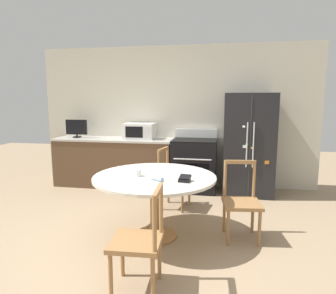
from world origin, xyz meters
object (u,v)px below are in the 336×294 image
(oven_range, at_px, (194,164))
(dining_chair_far, at_px, (173,179))
(refrigerator, at_px, (248,144))
(dining_chair_right, at_px, (241,202))
(dining_chair_near, at_px, (139,241))
(microwave, at_px, (140,131))
(countertop_tv, at_px, (77,128))
(candle_glass, at_px, (138,173))
(wallet, at_px, (185,179))

(oven_range, xyz_separation_m, dining_chair_far, (-0.22, -0.95, -0.03))
(refrigerator, bearing_deg, dining_chair_far, -141.01)
(oven_range, bearing_deg, dining_chair_right, -68.27)
(refrigerator, xyz_separation_m, dining_chair_near, (-1.10, -2.94, -0.43))
(dining_chair_right, distance_m, dining_chair_near, 1.46)
(microwave, xyz_separation_m, countertop_tv, (-1.24, -0.04, 0.04))
(dining_chair_right, bearing_deg, countertop_tv, -38.96)
(dining_chair_far, bearing_deg, refrigerator, 139.46)
(refrigerator, distance_m, candle_glass, 2.42)
(dining_chair_right, bearing_deg, oven_range, -75.43)
(microwave, bearing_deg, oven_range, -4.56)
(candle_glass, bearing_deg, dining_chair_right, 9.87)
(refrigerator, relative_size, wallet, 11.97)
(oven_range, distance_m, microwave, 1.18)
(oven_range, bearing_deg, candle_glass, -102.90)
(wallet, bearing_deg, dining_chair_near, -108.63)
(microwave, height_order, countertop_tv, countertop_tv)
(dining_chair_near, bearing_deg, wallet, -21.87)
(dining_chair_right, height_order, wallet, dining_chair_right)
(microwave, distance_m, dining_chair_right, 2.64)
(oven_range, height_order, wallet, oven_range)
(refrigerator, xyz_separation_m, microwave, (-1.95, 0.11, 0.18))
(refrigerator, distance_m, microwave, 1.96)
(refrigerator, bearing_deg, dining_chair_right, -96.43)
(dining_chair_near, height_order, wallet, dining_chair_near)
(countertop_tv, distance_m, dining_chair_right, 3.57)
(dining_chair_right, xyz_separation_m, candle_glass, (-1.18, -0.21, 0.34))
(microwave, xyz_separation_m, wallet, (1.12, -2.22, -0.27))
(dining_chair_far, bearing_deg, dining_chair_near, 11.79)
(countertop_tv, height_order, candle_glass, countertop_tv)
(refrigerator, distance_m, wallet, 2.27)
(oven_range, relative_size, dining_chair_near, 1.20)
(dining_chair_far, relative_size, candle_glass, 10.70)
(countertop_tv, distance_m, wallet, 3.23)
(microwave, height_order, candle_glass, microwave)
(refrigerator, height_order, dining_chair_near, refrigerator)
(microwave, bearing_deg, dining_chair_far, -52.21)
(dining_chair_near, bearing_deg, countertop_tv, 31.51)
(refrigerator, xyz_separation_m, wallet, (-0.82, -2.12, -0.09))
(microwave, distance_m, dining_chair_far, 1.44)
(oven_range, distance_m, dining_chair_right, 1.95)
(refrigerator, bearing_deg, candle_glass, -124.81)
(oven_range, distance_m, candle_glass, 2.09)
(refrigerator, bearing_deg, dining_chair_near, -110.50)
(microwave, relative_size, dining_chair_far, 0.62)
(dining_chair_far, xyz_separation_m, candle_glass, (-0.24, -1.06, 0.34))
(dining_chair_right, bearing_deg, dining_chair_far, -49.36)
(candle_glass, height_order, wallet, candle_glass)
(candle_glass, bearing_deg, microwave, 105.06)
(dining_chair_right, bearing_deg, dining_chair_near, 45.00)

